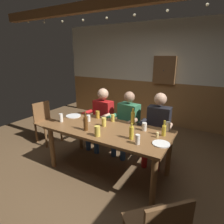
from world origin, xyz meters
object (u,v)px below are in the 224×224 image
(bottle_3, at_px, (164,130))
(pint_glass_7, at_px, (113,118))
(bottle_1, at_px, (133,118))
(bottle_0, at_px, (131,133))
(bottle_2, at_px, (86,123))
(pint_glass_2, at_px, (61,118))
(person_0, at_px, (101,116))
(person_2, at_px, (157,126))
(dining_table, at_px, (108,134))
(chair_empty_near_left, at_px, (45,121))
(person_1, at_px, (127,121))
(plate_1, at_px, (161,144))
(pint_glass_4, at_px, (138,139))
(wall_dart_cabinet, at_px, (164,70))
(table_candle, at_px, (157,135))
(pint_glass_5, at_px, (98,114))
(pint_glass_3, at_px, (88,118))
(pint_glass_1, at_px, (144,127))
(plate_0, at_px, (73,116))
(pint_glass_0, at_px, (97,131))
(pint_glass_6, at_px, (104,122))

(bottle_3, height_order, pint_glass_7, bottle_3)
(pint_glass_7, bearing_deg, bottle_1, 10.17)
(bottle_0, bearing_deg, bottle_2, -174.26)
(pint_glass_2, bearing_deg, bottle_1, 25.81)
(bottle_3, bearing_deg, person_0, 160.40)
(person_2, height_order, bottle_0, person_2)
(dining_table, xyz_separation_m, chair_empty_near_left, (-1.78, 0.26, -0.19))
(person_1, bearing_deg, plate_1, 146.57)
(pint_glass_4, distance_m, wall_dart_cabinet, 2.94)
(dining_table, xyz_separation_m, table_candle, (0.77, 0.07, 0.14))
(person_1, bearing_deg, pint_glass_5, 49.35)
(person_0, xyz_separation_m, bottle_2, (0.33, -0.91, 0.20))
(table_candle, relative_size, plate_1, 0.35)
(chair_empty_near_left, bearing_deg, pint_glass_5, 101.34)
(person_0, bearing_deg, pint_glass_3, 107.00)
(chair_empty_near_left, distance_m, pint_glass_1, 2.33)
(plate_0, bearing_deg, bottle_2, -33.67)
(bottle_1, height_order, pint_glass_5, bottle_1)
(pint_glass_0, xyz_separation_m, pint_glass_4, (0.59, 0.06, -0.01))
(plate_1, relative_size, wall_dart_cabinet, 0.33)
(pint_glass_5, distance_m, pint_glass_7, 0.32)
(bottle_2, distance_m, pint_glass_7, 0.58)
(pint_glass_3, relative_size, pint_glass_7, 0.90)
(bottle_3, xyz_separation_m, pint_glass_5, (-1.25, 0.16, -0.02))
(bottle_3, bearing_deg, pint_glass_1, 172.98)
(wall_dart_cabinet, bearing_deg, table_candle, -75.60)
(plate_1, relative_size, pint_glass_5, 1.68)
(bottle_2, bearing_deg, pint_glass_6, 63.02)
(table_candle, relative_size, bottle_3, 0.35)
(chair_empty_near_left, bearing_deg, person_0, 117.69)
(pint_glass_7, bearing_deg, table_candle, -16.30)
(pint_glass_3, bearing_deg, plate_0, 170.16)
(person_2, bearing_deg, chair_empty_near_left, 8.62)
(chair_empty_near_left, xyz_separation_m, wall_dart_cabinet, (1.91, 2.30, 1.01))
(plate_1, xyz_separation_m, pint_glass_4, (-0.27, -0.15, 0.06))
(pint_glass_1, bearing_deg, person_2, 82.07)
(chair_empty_near_left, bearing_deg, pint_glass_1, 97.16)
(pint_glass_7, bearing_deg, pint_glass_6, -92.57)
(dining_table, bearing_deg, wall_dart_cabinet, 87.14)
(bottle_1, relative_size, pint_glass_6, 1.90)
(pint_glass_4, bearing_deg, wall_dart_cabinet, 99.64)
(plate_1, xyz_separation_m, pint_glass_7, (-0.98, 0.43, 0.06))
(bottle_3, distance_m, pint_glass_3, 1.30)
(person_2, relative_size, pint_glass_3, 11.22)
(plate_0, distance_m, pint_glass_0, 1.03)
(bottle_0, height_order, bottle_1, bottle_1)
(person_2, xyz_separation_m, pint_glass_6, (-0.70, -0.63, 0.14))
(table_candle, xyz_separation_m, pint_glass_3, (-1.24, 0.04, 0.02))
(wall_dart_cabinet, bearing_deg, pint_glass_5, -103.92)
(bottle_2, relative_size, pint_glass_7, 2.36)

